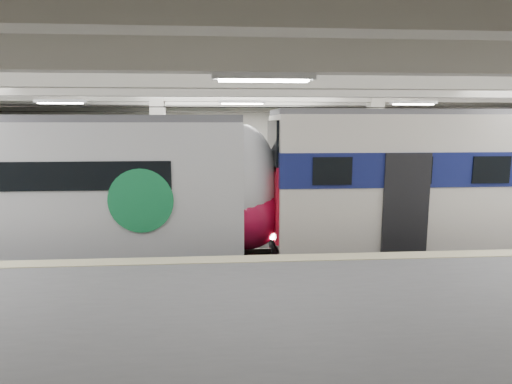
{
  "coord_description": "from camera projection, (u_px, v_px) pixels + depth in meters",
  "views": [
    {
      "loc": [
        -0.62,
        -12.81,
        4.23
      ],
      "look_at": [
        0.4,
        1.0,
        2.0
      ],
      "focal_mm": 30.0,
      "sensor_mm": 36.0,
      "label": 1
    }
  ],
  "objects": [
    {
      "name": "modern_emu",
      "position": [
        72.0,
        193.0,
        12.61
      ],
      "size": [
        13.81,
        2.85,
        4.45
      ],
      "color": "silver",
      "rests_on": "ground"
    },
    {
      "name": "older_rer",
      "position": [
        492.0,
        181.0,
        13.51
      ],
      "size": [
        14.13,
        3.12,
        4.63
      ],
      "color": "silver",
      "rests_on": "ground"
    },
    {
      "name": "station_hall",
      "position": [
        249.0,
        162.0,
        11.1
      ],
      "size": [
        36.0,
        24.0,
        5.75
      ],
      "color": "black",
      "rests_on": "ground"
    },
    {
      "name": "far_train",
      "position": [
        47.0,
        170.0,
        17.8
      ],
      "size": [
        14.01,
        2.89,
        4.47
      ],
      "rotation": [
        0.0,
        0.0,
        -0.0
      ],
      "color": "silver",
      "rests_on": "ground"
    }
  ]
}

